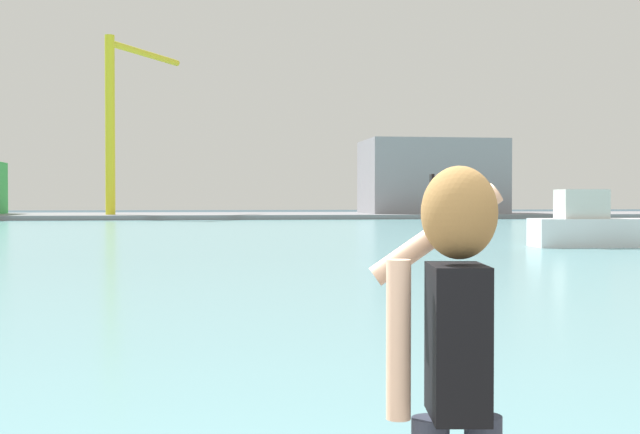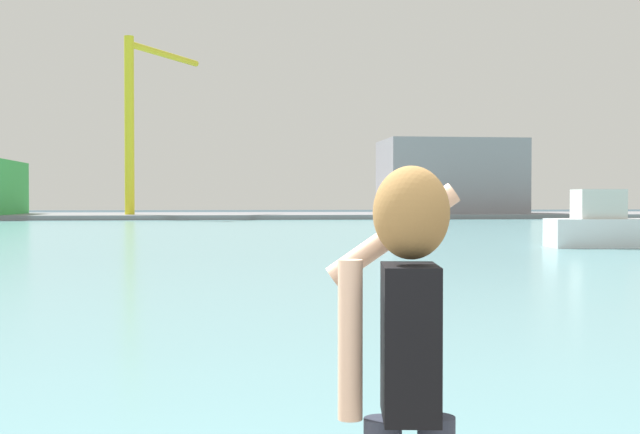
{
  "view_description": "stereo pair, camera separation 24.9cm",
  "coord_description": "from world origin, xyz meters",
  "px_view_note": "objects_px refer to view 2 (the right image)",
  "views": [
    {
      "loc": [
        -0.27,
        -2.71,
        2.1
      ],
      "look_at": [
        1.17,
        7.47,
        1.88
      ],
      "focal_mm": 47.58,
      "sensor_mm": 36.0,
      "label": 1
    },
    {
      "loc": [
        -0.03,
        -2.74,
        2.1
      ],
      "look_at": [
        1.17,
        7.47,
        1.88
      ],
      "focal_mm": 47.58,
      "sensor_mm": 36.0,
      "label": 2
    }
  ],
  "objects_px": {
    "person_photographer": "(407,351)",
    "warehouse_right": "(450,177)",
    "boat_moored": "(611,227)",
    "port_crane": "(139,105)"
  },
  "relations": [
    {
      "from": "person_photographer",
      "to": "warehouse_right",
      "type": "xyz_separation_m",
      "value": [
        25.32,
        91.13,
        3.11
      ]
    },
    {
      "from": "boat_moored",
      "to": "warehouse_right",
      "type": "relative_size",
      "value": 0.37
    },
    {
      "from": "person_photographer",
      "to": "port_crane",
      "type": "relative_size",
      "value": 0.09
    },
    {
      "from": "port_crane",
      "to": "person_photographer",
      "type": "bearing_deg",
      "value": -84.05
    },
    {
      "from": "person_photographer",
      "to": "boat_moored",
      "type": "relative_size",
      "value": 0.3
    },
    {
      "from": "person_photographer",
      "to": "warehouse_right",
      "type": "height_order",
      "value": "warehouse_right"
    },
    {
      "from": "boat_moored",
      "to": "port_crane",
      "type": "xyz_separation_m",
      "value": [
        -25.24,
        56.14,
        11.06
      ]
    },
    {
      "from": "person_photographer",
      "to": "boat_moored",
      "type": "bearing_deg",
      "value": -18.62
    },
    {
      "from": "warehouse_right",
      "to": "port_crane",
      "type": "xyz_separation_m",
      "value": [
        -34.49,
        -3.16,
        7.31
      ]
    },
    {
      "from": "boat_moored",
      "to": "port_crane",
      "type": "relative_size",
      "value": 0.31
    }
  ]
}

